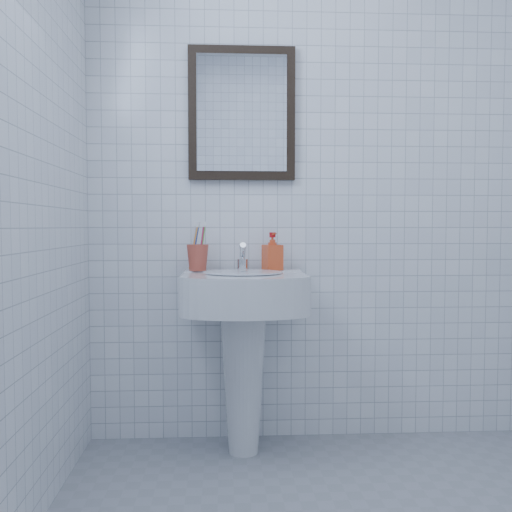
{
  "coord_description": "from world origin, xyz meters",
  "views": [
    {
      "loc": [
        -0.47,
        -1.52,
        1.02
      ],
      "look_at": [
        -0.33,
        0.86,
        0.9
      ],
      "focal_mm": 40.0,
      "sensor_mm": 36.0,
      "label": 1
    }
  ],
  "objects": [
    {
      "name": "washbasin",
      "position": [
        -0.38,
        0.98,
        0.55
      ],
      "size": [
        0.54,
        0.39,
        0.83
      ],
      "color": "white",
      "rests_on": "ground"
    },
    {
      "name": "wall_back",
      "position": [
        0.0,
        1.2,
        1.25
      ],
      "size": [
        2.2,
        0.02,
        2.5
      ],
      "primitive_type": "cube",
      "color": "white",
      "rests_on": "ground"
    },
    {
      "name": "soap_dispenser",
      "position": [
        -0.24,
        1.09,
        0.91
      ],
      "size": [
        0.1,
        0.1,
        0.17
      ],
      "primitive_type": "imported",
      "rotation": [
        0.0,
        0.0,
        0.34
      ],
      "color": "red",
      "rests_on": "washbasin"
    },
    {
      "name": "faucet",
      "position": [
        -0.38,
        1.08,
        0.87
      ],
      "size": [
        0.05,
        0.11,
        0.13
      ],
      "color": "silver",
      "rests_on": "washbasin"
    },
    {
      "name": "wall_mirror",
      "position": [
        -0.38,
        1.18,
        1.55
      ],
      "size": [
        0.5,
        0.04,
        0.62
      ],
      "color": "black",
      "rests_on": "wall_back"
    },
    {
      "name": "toothbrush_cup",
      "position": [
        -0.58,
        1.08,
        0.88
      ],
      "size": [
        0.11,
        0.11,
        0.12
      ],
      "primitive_type": null,
      "rotation": [
        0.0,
        0.0,
        -0.13
      ],
      "color": "#B54633",
      "rests_on": "washbasin"
    }
  ]
}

